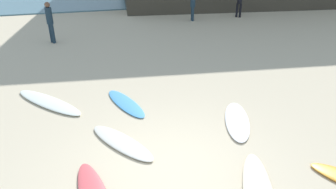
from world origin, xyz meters
The scene contains 8 objects.
ground_plane centered at (0.00, 0.00, 0.00)m, with size 120.00×120.00×0.00m, color beige.
surfboard_1 centered at (-2.46, 3.55, 0.04)m, with size 0.53×2.57×0.08m, color white.
surfboard_2 centered at (-0.78, 1.11, 0.04)m, with size 0.51×1.92×0.08m, color silver.
surfboard_3 centered at (2.09, 1.26, 0.04)m, with size 0.58×1.90×0.08m, color white.
surfboard_6 centered at (-0.42, 2.94, 0.03)m, with size 0.49×1.92×0.06m, color #4A9CDE.
beachgoer_near centered at (4.85, 12.20, 0.91)m, with size 0.32×0.34×1.64m.
beachgoer_mid centered at (-2.66, 9.69, 0.99)m, with size 0.38×0.38×1.77m.
beachgoer_far centered at (7.86, 12.33, 0.95)m, with size 0.39×0.39×1.70m.
Camera 1 is at (-1.29, -4.46, 3.91)m, focal length 32.39 mm.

